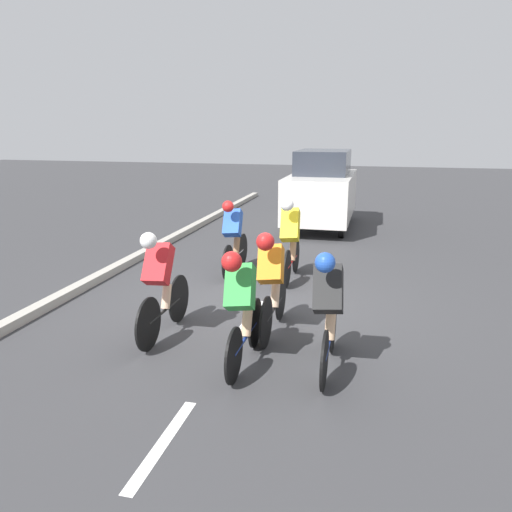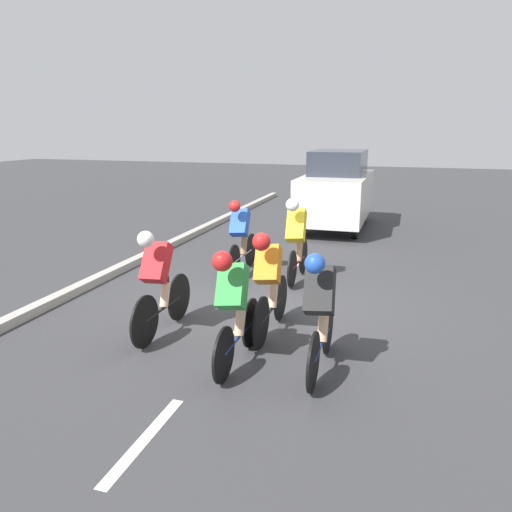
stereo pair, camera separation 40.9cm
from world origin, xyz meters
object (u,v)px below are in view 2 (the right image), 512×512
Objects in this scene: cyclist_orange at (269,280)px; cyclist_black at (320,309)px; cyclist_yellow at (296,237)px; cyclist_blue at (241,235)px; cyclist_green at (234,304)px; cyclist_red at (158,280)px; support_car at (337,190)px.

cyclist_black is (-0.85, 0.90, -0.00)m from cyclist_orange.
cyclist_yellow is 0.96× the size of cyclist_blue.
cyclist_yellow is 1.00× the size of cyclist_green.
cyclist_red is 1.05× the size of cyclist_green.
support_car is at bearing -98.28° from cyclist_red.
cyclist_red is at bearing -24.17° from cyclist_green.
cyclist_orange is at bearing -98.02° from cyclist_green.
cyclist_green is at bearing 90.58° from support_car.
cyclist_black reaches higher than cyclist_green.
cyclist_orange is at bearing 94.30° from cyclist_yellow.
cyclist_red reaches higher than cyclist_green.
cyclist_green is (-1.19, 3.71, 0.02)m from cyclist_blue.
cyclist_yellow reaches higher than cyclist_blue.
support_car is (1.08, -8.64, 0.29)m from cyclist_black.
cyclist_blue is (1.14, -0.18, -0.07)m from cyclist_yellow.
cyclist_yellow is 5.22m from support_car.
cyclist_yellow is 1.15m from cyclist_blue.
cyclist_black is at bearing 168.46° from cyclist_red.
cyclist_green is at bearing 155.83° from cyclist_red.
cyclist_black is 1.02× the size of cyclist_yellow.
cyclist_black is 0.43× the size of support_car.
cyclist_black reaches higher than cyclist_orange.
cyclist_red is at bearing 81.72° from support_car.
cyclist_black is 2.32m from cyclist_red.
cyclist_yellow reaches higher than cyclist_black.
cyclist_red is (2.27, -0.46, -0.01)m from cyclist_black.
cyclist_blue is (2.18, -3.60, -0.02)m from cyclist_black.
cyclist_green is at bearing 81.98° from cyclist_orange.
support_car is (-1.10, -5.04, 0.31)m from cyclist_blue.
cyclist_green is at bearing 6.27° from cyclist_black.
cyclist_yellow is (0.19, -2.52, 0.05)m from cyclist_orange.
cyclist_blue is at bearing -91.67° from cyclist_red.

